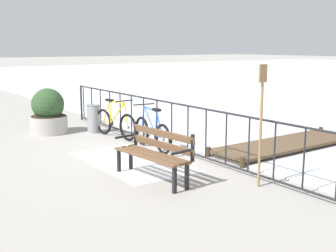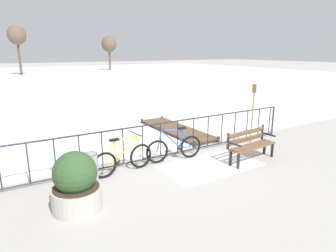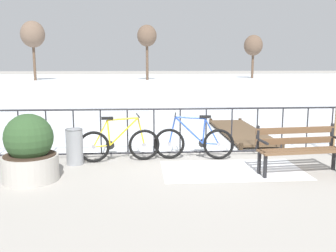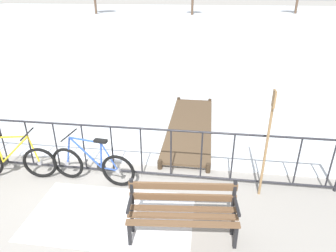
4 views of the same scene
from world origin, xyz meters
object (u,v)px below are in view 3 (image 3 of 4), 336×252
at_px(planter_with_shrub, 29,150).
at_px(trash_bin, 75,146).
at_px(bicycle_second, 119,144).
at_px(bicycle_near_railing, 194,142).
at_px(park_bench, 299,146).

height_order(planter_with_shrub, trash_bin, planter_with_shrub).
bearing_deg(bicycle_second, planter_with_shrub, -141.64).
bearing_deg(planter_with_shrub, bicycle_second, 38.36).
distance_m(bicycle_near_railing, park_bench, 2.14).
distance_m(park_bench, trash_bin, 4.38).
xyz_separation_m(bicycle_near_railing, bicycle_second, (-1.59, -0.06, 0.00)).
bearing_deg(park_bench, trash_bin, 168.29).
height_order(park_bench, trash_bin, park_bench).
bearing_deg(park_bench, planter_with_shrub, -178.62).
xyz_separation_m(bicycle_second, park_bench, (3.40, -1.06, 0.14)).
xyz_separation_m(bicycle_second, trash_bin, (-0.89, -0.17, 0.00)).
bearing_deg(planter_with_shrub, bicycle_near_railing, 21.96).
distance_m(bicycle_second, planter_with_shrub, 1.90).
distance_m(bicycle_second, trash_bin, 0.90).
bearing_deg(trash_bin, bicycle_near_railing, 5.36).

